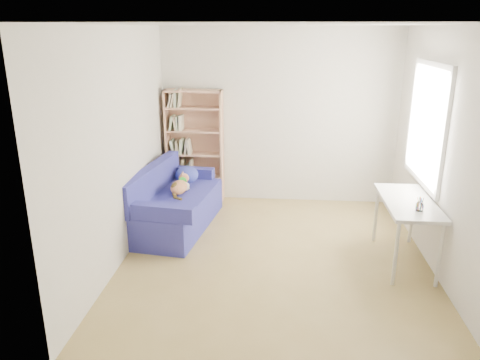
% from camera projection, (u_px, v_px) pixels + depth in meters
% --- Properties ---
extents(ground, '(4.00, 4.00, 0.00)m').
position_uv_depth(ground, '(275.00, 258.00, 5.47)').
color(ground, olive).
rests_on(ground, ground).
extents(room_shell, '(3.54, 4.04, 2.62)m').
position_uv_depth(room_shell, '(287.00, 119.00, 4.99)').
color(room_shell, silver).
rests_on(room_shell, ground).
extents(sofa, '(1.04, 1.81, 0.84)m').
position_uv_depth(sofa, '(174.00, 204.00, 6.26)').
color(sofa, navy).
rests_on(sofa, ground).
extents(bookshelf, '(0.86, 0.27, 1.71)m').
position_uv_depth(bookshelf, '(195.00, 151.00, 7.09)').
color(bookshelf, tan).
rests_on(bookshelf, ground).
extents(desk, '(0.54, 1.17, 0.75)m').
position_uv_depth(desk, '(408.00, 207.00, 5.19)').
color(desk, silver).
rests_on(desk, ground).
extents(pen_cup, '(0.08, 0.08, 0.15)m').
position_uv_depth(pen_cup, '(420.00, 206.00, 4.86)').
color(pen_cup, white).
rests_on(pen_cup, desk).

